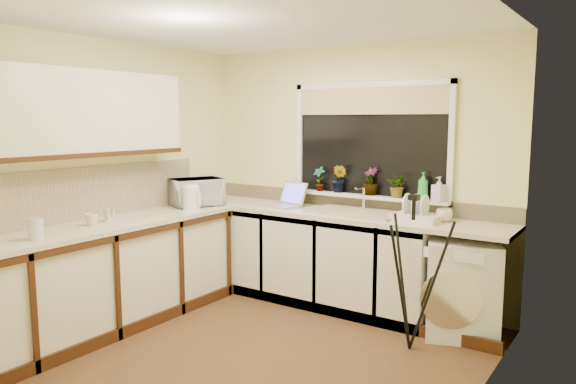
{
  "coord_description": "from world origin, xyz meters",
  "views": [
    {
      "loc": [
        2.43,
        -3.17,
        1.75
      ],
      "look_at": [
        -0.1,
        0.55,
        1.15
      ],
      "focal_mm": 33.76,
      "sensor_mm": 36.0,
      "label": 1
    }
  ],
  "objects_px": {
    "kettle": "(191,198)",
    "plant_d": "(398,186)",
    "tripod": "(412,273)",
    "plant_a": "(319,179)",
    "dish_rack": "(418,217)",
    "cup_left": "(92,220)",
    "microwave": "(197,192)",
    "cup_back": "(444,215)",
    "plant_c": "(371,181)",
    "soap_bottle_clear": "(439,189)",
    "plant_b": "(340,179)",
    "steel_jar": "(109,214)",
    "washing_machine": "(462,288)",
    "glass_jug": "(36,229)",
    "soap_bottle_green": "(423,186)",
    "laptop": "(287,200)"
  },
  "relations": [
    {
      "from": "kettle",
      "to": "plant_d",
      "type": "relative_size",
      "value": 1.0
    },
    {
      "from": "tripod",
      "to": "plant_d",
      "type": "height_order",
      "value": "plant_d"
    },
    {
      "from": "plant_a",
      "to": "dish_rack",
      "type": "bearing_deg",
      "value": -11.05
    },
    {
      "from": "plant_d",
      "to": "cup_left",
      "type": "xyz_separation_m",
      "value": [
        -1.83,
        -1.91,
        -0.21
      ]
    },
    {
      "from": "tripod",
      "to": "microwave",
      "type": "relative_size",
      "value": 2.45
    },
    {
      "from": "cup_back",
      "to": "cup_left",
      "type": "xyz_separation_m",
      "value": [
        -2.3,
        -1.78,
        -0.0
      ]
    },
    {
      "from": "tripod",
      "to": "plant_c",
      "type": "height_order",
      "value": "plant_c"
    },
    {
      "from": "tripod",
      "to": "soap_bottle_clear",
      "type": "height_order",
      "value": "soap_bottle_clear"
    },
    {
      "from": "tripod",
      "to": "soap_bottle_clear",
      "type": "bearing_deg",
      "value": 75.11
    },
    {
      "from": "plant_b",
      "to": "steel_jar",
      "type": "bearing_deg",
      "value": -125.86
    },
    {
      "from": "tripod",
      "to": "microwave",
      "type": "bearing_deg",
      "value": 157.75
    },
    {
      "from": "washing_machine",
      "to": "tripod",
      "type": "xyz_separation_m",
      "value": [
        -0.24,
        -0.51,
        0.2
      ]
    },
    {
      "from": "washing_machine",
      "to": "microwave",
      "type": "bearing_deg",
      "value": 169.21
    },
    {
      "from": "plant_a",
      "to": "cup_back",
      "type": "distance_m",
      "value": 1.32
    },
    {
      "from": "plant_c",
      "to": "plant_d",
      "type": "relative_size",
      "value": 1.24
    },
    {
      "from": "steel_jar",
      "to": "microwave",
      "type": "distance_m",
      "value": 1.05
    },
    {
      "from": "microwave",
      "to": "tripod",
      "type": "bearing_deg",
      "value": -68.87
    },
    {
      "from": "plant_a",
      "to": "steel_jar",
      "type": "bearing_deg",
      "value": -121.09
    },
    {
      "from": "kettle",
      "to": "steel_jar",
      "type": "distance_m",
      "value": 0.86
    },
    {
      "from": "dish_rack",
      "to": "washing_machine",
      "type": "bearing_deg",
      "value": -0.84
    },
    {
      "from": "kettle",
      "to": "cup_left",
      "type": "bearing_deg",
      "value": -95.27
    },
    {
      "from": "tripod",
      "to": "glass_jug",
      "type": "relative_size",
      "value": 7.94
    },
    {
      "from": "plant_c",
      "to": "dish_rack",
      "type": "bearing_deg",
      "value": -23.24
    },
    {
      "from": "microwave",
      "to": "plant_a",
      "type": "distance_m",
      "value": 1.23
    },
    {
      "from": "microwave",
      "to": "plant_d",
      "type": "distance_m",
      "value": 1.97
    },
    {
      "from": "kettle",
      "to": "cup_back",
      "type": "relative_size",
      "value": 1.57
    },
    {
      "from": "plant_b",
      "to": "microwave",
      "type": "bearing_deg",
      "value": -151.36
    },
    {
      "from": "plant_d",
      "to": "kettle",
      "type": "bearing_deg",
      "value": -153.32
    },
    {
      "from": "plant_c",
      "to": "soap_bottle_clear",
      "type": "bearing_deg",
      "value": -1.33
    },
    {
      "from": "tripod",
      "to": "microwave",
      "type": "distance_m",
      "value": 2.34
    },
    {
      "from": "plant_c",
      "to": "microwave",
      "type": "bearing_deg",
      "value": -156.47
    },
    {
      "from": "kettle",
      "to": "cup_back",
      "type": "distance_m",
      "value": 2.33
    },
    {
      "from": "washing_machine",
      "to": "plant_c",
      "type": "height_order",
      "value": "plant_c"
    },
    {
      "from": "soap_bottle_green",
      "to": "cup_left",
      "type": "xyz_separation_m",
      "value": [
        -2.07,
        -1.9,
        -0.22
      ]
    },
    {
      "from": "plant_a",
      "to": "plant_c",
      "type": "distance_m",
      "value": 0.55
    },
    {
      "from": "plant_d",
      "to": "soap_bottle_clear",
      "type": "bearing_deg",
      "value": -0.8
    },
    {
      "from": "plant_b",
      "to": "plant_c",
      "type": "bearing_deg",
      "value": 0.92
    },
    {
      "from": "cup_back",
      "to": "steel_jar",
      "type": "bearing_deg",
      "value": -145.67
    },
    {
      "from": "microwave",
      "to": "soap_bottle_clear",
      "type": "xyz_separation_m",
      "value": [
        2.23,
        0.67,
        0.12
      ]
    },
    {
      "from": "kettle",
      "to": "plant_a",
      "type": "relative_size",
      "value": 0.88
    },
    {
      "from": "tripod",
      "to": "cup_back",
      "type": "xyz_separation_m",
      "value": [
        0.03,
        0.63,
        0.35
      ]
    },
    {
      "from": "cup_left",
      "to": "dish_rack",
      "type": "bearing_deg",
      "value": 38.64
    },
    {
      "from": "microwave",
      "to": "plant_d",
      "type": "relative_size",
      "value": 2.3
    },
    {
      "from": "washing_machine",
      "to": "kettle",
      "type": "relative_size",
      "value": 3.7
    },
    {
      "from": "glass_jug",
      "to": "soap_bottle_green",
      "type": "relative_size",
      "value": 0.61
    },
    {
      "from": "washing_machine",
      "to": "steel_jar",
      "type": "relative_size",
      "value": 6.43
    },
    {
      "from": "laptop",
      "to": "microwave",
      "type": "bearing_deg",
      "value": -134.86
    },
    {
      "from": "glass_jug",
      "to": "steel_jar",
      "type": "relative_size",
      "value": 1.23
    },
    {
      "from": "plant_c",
      "to": "soap_bottle_clear",
      "type": "xyz_separation_m",
      "value": [
        0.66,
        -0.02,
        -0.03
      ]
    },
    {
      "from": "glass_jug",
      "to": "cup_back",
      "type": "distance_m",
      "value": 3.2
    }
  ]
}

